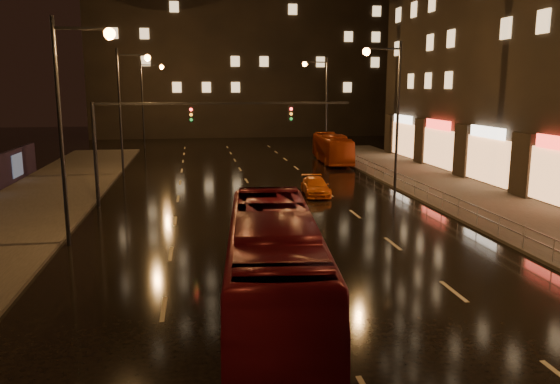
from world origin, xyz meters
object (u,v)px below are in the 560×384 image
(bus_red, at_px, (274,263))
(taxi_far, at_px, (316,186))
(taxi_near, at_px, (289,224))
(bus_curb, at_px, (332,148))

(bus_red, height_order, taxi_far, bus_red)
(taxi_near, height_order, taxi_far, taxi_near)
(bus_red, relative_size, bus_curb, 1.22)
(bus_red, relative_size, taxi_far, 2.93)
(bus_curb, xyz_separation_m, taxi_far, (-5.00, -15.27, -0.76))
(bus_red, distance_m, bus_curb, 35.40)
(taxi_near, xyz_separation_m, taxi_far, (3.50, 9.76, -0.04))
(bus_red, bearing_deg, taxi_near, 82.87)
(bus_curb, xyz_separation_m, taxi_near, (-8.50, -25.03, -0.72))
(bus_curb, height_order, taxi_far, bus_curb)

